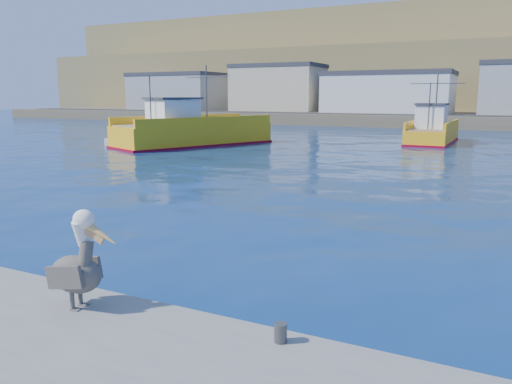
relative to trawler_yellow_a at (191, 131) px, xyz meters
The scene contains 7 objects.
ground 31.79m from the trawler_yellow_a, 55.20° to the right, with size 260.00×260.00×0.00m, color #072A53.
dock_bollards 34.94m from the trawler_yellow_a, 57.57° to the right, with size 36.20×0.20×0.30m.
far_shore 85.43m from the trawler_yellow_a, 77.69° to the left, with size 200.00×81.00×24.00m.
trawler_yellow_a is the anchor object (origin of this frame).
trawler_yellow_b 21.50m from the trawler_yellow_a, 31.96° to the left, with size 4.72×10.03×6.34m.
skiff_left 5.66m from the trawler_yellow_a, 152.51° to the right, with size 3.66×1.65×0.77m.
pelican 34.62m from the trawler_yellow_a, 59.74° to the right, with size 1.47×0.70×1.80m.
Camera 1 is at (5.78, -9.89, 4.20)m, focal length 35.00 mm.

